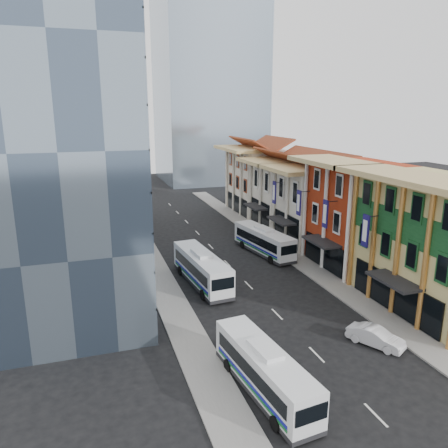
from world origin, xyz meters
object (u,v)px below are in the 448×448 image
object	(u,v)px
bus_left_far	(202,268)
bus_left_near	(264,370)
sedan_right	(375,337)
shophouse_tan	(437,245)
office_tower	(63,140)
bus_right	(264,241)

from	to	relation	value
bus_left_far	bus_left_near	bearing A→B (deg)	-98.32
sedan_right	shophouse_tan	bearing A→B (deg)	-5.21
office_tower	bus_left_far	distance (m)	18.28
shophouse_tan	bus_left_far	xyz separation A→B (m)	(-18.55, 11.80, -4.20)
shophouse_tan	bus_left_far	size ratio (longest dim) A/B	1.25
bus_left_near	sedan_right	bearing A→B (deg)	7.89
shophouse_tan	office_tower	xyz separation A→B (m)	(-31.00, 14.00, 9.00)
office_tower	sedan_right	xyz separation A→B (m)	(21.96, -18.21, -14.28)
bus_right	bus_left_far	bearing A→B (deg)	-153.82
office_tower	bus_left_near	xyz separation A→B (m)	(11.50, -20.88, -13.36)
office_tower	shophouse_tan	bearing A→B (deg)	-24.30
shophouse_tan	sedan_right	size ratio (longest dim) A/B	3.22
office_tower	bus_right	bearing A→B (deg)	12.52
bus_left_near	bus_right	xyz separation A→B (m)	(11.00, 25.88, 0.10)
bus_right	shophouse_tan	bearing A→B (deg)	-75.30
bus_left_near	office_tower	bearing A→B (deg)	112.40
bus_left_near	bus_left_far	world-z (taller)	bus_left_far
shophouse_tan	bus_left_far	distance (m)	22.39
bus_right	bus_left_near	bearing A→B (deg)	-122.44
sedan_right	bus_left_near	bearing A→B (deg)	164.17
shophouse_tan	office_tower	size ratio (longest dim) A/B	0.47
bus_right	sedan_right	world-z (taller)	bus_right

